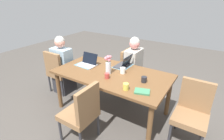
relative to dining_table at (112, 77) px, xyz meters
name	(u,v)px	position (x,y,z in m)	size (l,w,h in m)	color
ground_plane	(112,110)	(0.00, 0.00, -0.67)	(10.00, 10.00, 0.00)	#4C4742
dining_table	(112,77)	(0.00, 0.00, 0.00)	(1.87, 1.01, 0.75)	brown
chair_far_left_near	(131,69)	(-0.05, 0.81, -0.17)	(0.44, 0.44, 0.90)	olive
person_far_left_near	(133,70)	(0.03, 0.75, -0.14)	(0.36, 0.40, 1.19)	#2D2D33
chair_head_left_left_mid	(58,70)	(-1.28, -0.04, -0.17)	(0.44, 0.44, 0.90)	olive
person_head_left_left_mid	(63,68)	(-1.22, 0.04, -0.14)	(0.40, 0.36, 1.19)	#2D2D33
chair_head_right_left_far	(192,110)	(1.27, 0.04, -0.17)	(0.44, 0.44, 0.90)	olive
chair_near_right_near	(82,111)	(0.03, -0.80, -0.17)	(0.44, 0.44, 0.90)	olive
flower_vase	(108,64)	(-0.04, -0.06, 0.24)	(0.10, 0.09, 0.31)	silver
placemat_far_left_near	(123,66)	(0.01, 0.34, 0.08)	(0.36, 0.26, 0.00)	slate
placemat_head_left_left_mid	(86,65)	(-0.58, 0.02, 0.08)	(0.36, 0.26, 0.00)	slate
laptop_far_left_near	(124,64)	(0.04, 0.34, 0.12)	(0.22, 0.32, 0.21)	#38383D
laptop_head_left_left_mid	(88,63)	(-0.54, 0.04, 0.12)	(0.32, 0.22, 0.21)	silver
coffee_mug_near_left	(144,79)	(0.57, -0.02, 0.12)	(0.08, 0.08, 0.09)	#232328
coffee_mug_near_right	(123,71)	(0.16, 0.08, 0.13)	(0.09, 0.09, 0.10)	white
coffee_mug_centre_left	(107,76)	(0.04, -0.21, 0.12)	(0.07, 0.07, 0.08)	#AD3D38
coffee_mug_centre_right	(126,87)	(0.45, -0.35, 0.13)	(0.08, 0.08, 0.09)	#DBC64C
book_red_cover	(142,92)	(0.66, -0.30, 0.09)	(0.20, 0.14, 0.03)	#3D7F56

